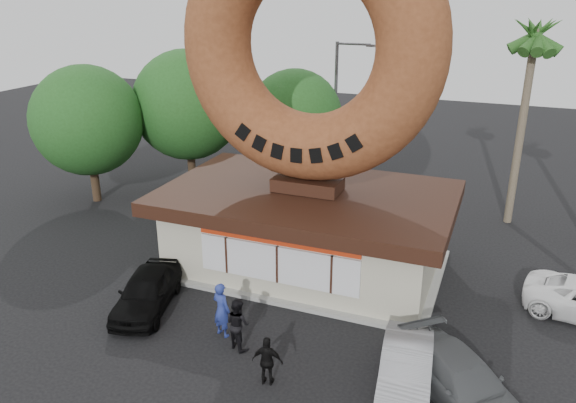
% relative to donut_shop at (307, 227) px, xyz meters
% --- Properties ---
extents(ground, '(90.00, 90.00, 0.00)m').
position_rel_donut_shop_xyz_m(ground, '(0.00, -5.98, -1.77)').
color(ground, black).
rests_on(ground, ground).
extents(donut_shop, '(11.20, 7.20, 3.80)m').
position_rel_donut_shop_xyz_m(donut_shop, '(0.00, 0.00, 0.00)').
color(donut_shop, '#BDB8A1').
rests_on(donut_shop, ground).
extents(giant_donut, '(9.82, 2.50, 9.82)m').
position_rel_donut_shop_xyz_m(giant_donut, '(0.00, 0.02, 6.94)').
color(giant_donut, brown).
rests_on(giant_donut, donut_shop).
extents(tree_west, '(6.00, 6.00, 7.65)m').
position_rel_donut_shop_xyz_m(tree_west, '(-9.50, 7.02, 2.87)').
color(tree_west, '#473321').
rests_on(tree_west, ground).
extents(tree_mid, '(5.20, 5.20, 6.63)m').
position_rel_donut_shop_xyz_m(tree_mid, '(-4.00, 9.02, 2.25)').
color(tree_mid, '#473321').
rests_on(tree_mid, ground).
extents(tree_far, '(5.60, 5.60, 7.14)m').
position_rel_donut_shop_xyz_m(tree_far, '(-13.00, 3.02, 2.56)').
color(tree_far, '#473321').
rests_on(tree_far, ground).
extents(palm_near, '(2.60, 2.60, 9.75)m').
position_rel_donut_shop_xyz_m(palm_near, '(7.50, 8.02, 6.65)').
color(palm_near, '#726651').
rests_on(palm_near, ground).
extents(street_lamp, '(2.11, 0.20, 8.00)m').
position_rel_donut_shop_xyz_m(street_lamp, '(-1.86, 10.02, 2.72)').
color(street_lamp, '#59595E').
rests_on(street_lamp, ground).
extents(person_left, '(0.80, 0.65, 1.90)m').
position_rel_donut_shop_xyz_m(person_left, '(-0.92, -5.55, -0.82)').
color(person_left, navy).
rests_on(person_left, ground).
extents(person_center, '(1.03, 0.94, 1.72)m').
position_rel_donut_shop_xyz_m(person_center, '(-0.13, -5.97, -0.90)').
color(person_center, black).
rests_on(person_center, ground).
extents(person_right, '(0.95, 0.51, 1.53)m').
position_rel_donut_shop_xyz_m(person_right, '(1.43, -7.22, -1.00)').
color(person_right, black).
rests_on(person_right, ground).
extents(car_black, '(2.67, 4.36, 1.39)m').
position_rel_donut_shop_xyz_m(car_black, '(-4.15, -5.08, -1.07)').
color(car_black, black).
rests_on(car_black, ground).
extents(car_silver, '(1.84, 4.13, 1.32)m').
position_rel_donut_shop_xyz_m(car_silver, '(5.13, -5.98, -1.11)').
color(car_silver, '#939398').
rests_on(car_silver, ground).
extents(car_grey, '(4.38, 4.62, 1.31)m').
position_rel_donut_shop_xyz_m(car_grey, '(6.68, -5.96, -1.11)').
color(car_grey, '#5A5C5F').
rests_on(car_grey, ground).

